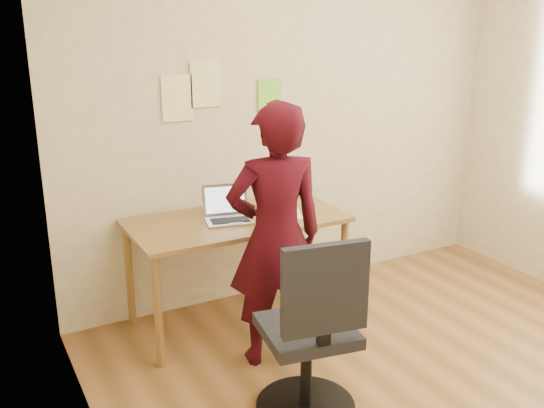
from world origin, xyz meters
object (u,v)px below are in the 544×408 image
laptop (228,212)px  phone (283,220)px  desk (237,231)px  person (275,237)px  office_chair (312,342)px

laptop → phone: (0.30, -0.19, -0.04)m
desk → person: bearing=-90.4°
laptop → office_chair: size_ratio=0.34×
person → phone: bearing=-112.7°
laptop → office_chair: bearing=-79.8°
desk → laptop: size_ratio=4.04×
phone → laptop: bearing=117.3°
phone → person: bearing=-156.1°
laptop → office_chair: office_chair is taller
laptop → office_chair: 1.18m
desk → office_chair: (-0.12, -1.12, -0.22)m
desk → person: size_ratio=0.89×
office_chair → desk: bearing=93.6°
laptop → person: 0.54m
phone → person: person is taller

